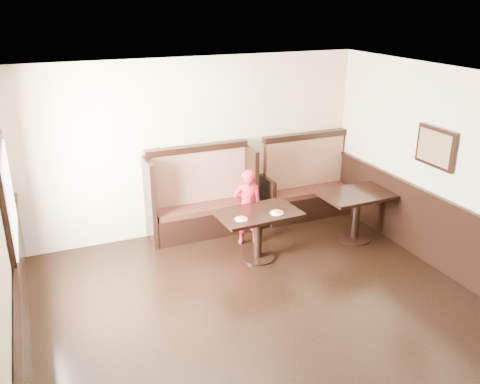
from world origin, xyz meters
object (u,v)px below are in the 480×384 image
booth_neighbor (306,189)px  table_neighbor (357,205)px  booth_main (201,202)px  table_main (258,223)px  child (247,207)px

booth_neighbor → table_neighbor: size_ratio=1.43×
booth_main → booth_neighbor: same height
table_main → table_neighbor: bearing=-3.4°
booth_neighbor → table_main: size_ratio=1.37×
booth_main → child: booth_main is taller
child → booth_main: bearing=-36.6°
table_neighbor → child: size_ratio=0.95×
table_neighbor → child: (-1.63, 0.54, 0.02)m
booth_main → table_neighbor: size_ratio=1.52×
booth_neighbor → table_neighbor: bearing=-79.6°
booth_neighbor → booth_main: bearing=179.9°
table_neighbor → child: bearing=160.4°
table_main → table_neighbor: 1.69m
booth_main → booth_neighbor: 1.95m
table_main → child: 0.53m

